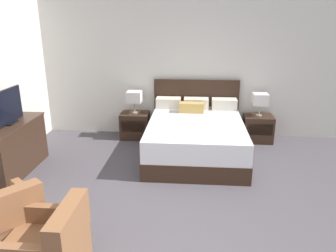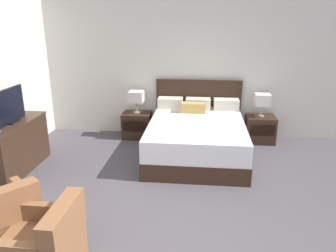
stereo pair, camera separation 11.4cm
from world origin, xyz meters
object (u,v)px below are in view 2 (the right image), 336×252
table_lamp_left (136,97)px  armchair_companion (42,250)px  dresser (14,146)px  armchair_by_window (0,223)px  tv (9,107)px  table_lamp_right (263,100)px  nightstand_right (260,129)px  bed (197,136)px  nightstand_left (137,125)px

table_lamp_left → armchair_companion: table_lamp_left is taller
table_lamp_left → dresser: size_ratio=0.32×
table_lamp_left → armchair_by_window: table_lamp_left is taller
armchair_by_window → tv: bearing=115.6°
table_lamp_right → dresser: table_lamp_right is taller
armchair_by_window → armchair_companion: size_ratio=1.27×
armchair_companion → tv: bearing=124.7°
nightstand_right → table_lamp_right: bearing=90.0°
bed → nightstand_left: bed is taller
table_lamp_left → tv: size_ratio=0.56×
armchair_by_window → bed: bearing=53.9°
tv → armchair_companion: (1.47, -2.12, -0.75)m
nightstand_right → dresser: (-4.02, -1.71, 0.15)m
bed → nightstand_right: size_ratio=3.92×
bed → armchair_companion: (-1.33, -3.04, -0.05)m
nightstand_right → table_lamp_right: table_lamp_right is taller
nightstand_left → armchair_by_window: 3.53m
bed → armchair_companion: bearing=-113.7°
table_lamp_right → armchair_by_window: size_ratio=0.45×
nightstand_right → armchair_companion: bearing=-123.8°
nightstand_right → table_lamp_left: 2.48m
bed → nightstand_left: size_ratio=3.92×
table_lamp_right → dresser: size_ratio=0.32×
table_lamp_left → armchair_by_window: size_ratio=0.45×
nightstand_right → bed: bearing=-147.7°
nightstand_right → table_lamp_right: size_ratio=1.26×
table_lamp_left → dresser: bearing=-133.1°
nightstand_left → tv: bearing=-133.6°
dresser → armchair_by_window: bearing=-64.0°
nightstand_right → armchair_by_window: armchair_by_window is taller
nightstand_right → table_lamp_left: size_ratio=1.26×
nightstand_left → armchair_companion: armchair_companion is taller
armchair_by_window → dresser: bearing=116.0°
table_lamp_right → nightstand_right: bearing=-90.0°
nightstand_left → tv: 2.45m
nightstand_left → table_lamp_right: table_lamp_right is taller
nightstand_left → bed: bearing=-32.3°
bed → tv: (-2.80, -0.92, 0.70)m
dresser → armchair_companion: bearing=-54.8°
dresser → table_lamp_right: bearing=23.1°
bed → armchair_by_window: 3.33m
armchair_by_window → armchair_companion: same height
nightstand_right → armchair_companion: armchair_companion is taller
table_lamp_left → dresser: table_lamp_left is taller
dresser → tv: 0.63m
nightstand_left → nightstand_right: (2.42, 0.00, 0.00)m
nightstand_left → dresser: size_ratio=0.40×
nightstand_right → armchair_by_window: size_ratio=0.57×
nightstand_right → armchair_by_window: 4.68m
table_lamp_left → tv: tv is taller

